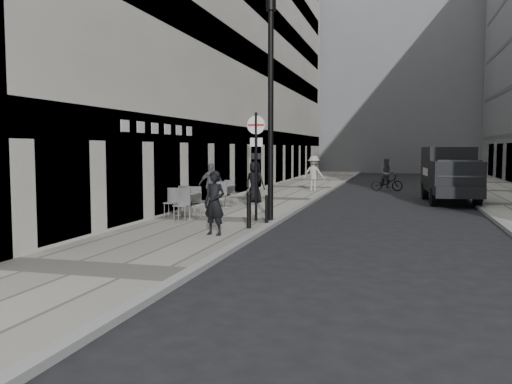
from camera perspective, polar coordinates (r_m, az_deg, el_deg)
ground at (r=7.91m, az=-15.57°, el=-13.54°), size 120.00×120.00×0.00m
sidewalk at (r=25.26m, az=1.49°, el=-0.79°), size 4.00×60.00×0.12m
building_left at (r=33.15m, az=-2.74°, el=16.03°), size 4.00×45.00×18.00m
building_far at (r=63.08m, az=13.00°, el=12.31°), size 24.00×16.00×22.00m
walking_man at (r=14.51m, az=-4.39°, el=-1.16°), size 0.72×0.57×1.73m
sign_post at (r=17.28m, az=0.01°, el=4.26°), size 0.59×0.11×3.45m
lamppost at (r=17.56m, az=1.56°, el=9.85°), size 0.32×0.32×7.05m
bollard_near at (r=15.72m, az=-0.75°, el=-2.05°), size 0.13×0.13×0.99m
bollard_far at (r=16.90m, az=1.14°, el=-1.89°), size 0.11×0.11×0.81m
panel_van at (r=25.76m, az=19.70°, el=2.05°), size 2.32×5.43×2.50m
cyclist at (r=31.83m, az=13.62°, el=1.44°), size 1.85×0.90×1.91m
pedestrian_a at (r=21.47m, az=-4.70°, el=0.74°), size 1.09×0.64×1.74m
pedestrian_b at (r=29.40m, az=6.12°, el=1.94°), size 1.39×1.04×1.92m
pedestrian_c at (r=23.22m, az=-0.12°, el=1.08°), size 0.97×0.75×1.77m
cafe_table_near at (r=21.41m, az=-3.21°, el=-0.20°), size 0.80×1.82×1.03m
cafe_table_mid at (r=17.91m, az=-6.98°, el=-1.18°), size 0.80×1.81×1.03m
cafe_table_far at (r=19.08m, az=-8.13°, el=-0.92°), size 0.76×1.71×0.97m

